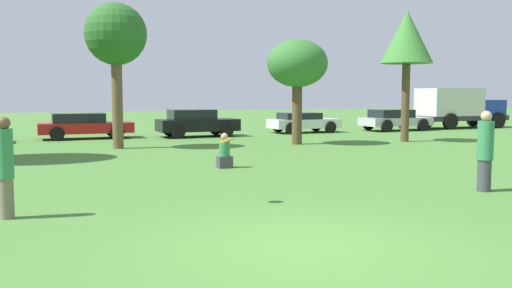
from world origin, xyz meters
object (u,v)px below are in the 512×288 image
Objects in this scene: parked_car_white at (303,122)px; delivery_truck_blue at (458,107)px; bystander_sitting at (225,154)px; person_thrower at (5,166)px; parked_car_silver at (394,119)px; tree_3 at (297,65)px; tree_2 at (116,37)px; frisbee at (226,141)px; parked_car_black at (196,122)px; parked_car_red at (84,125)px; tree_4 at (407,39)px; person_catcher at (485,151)px.

parked_car_white is 0.64× the size of delivery_truck_blue.
person_thrower is at bearing -139.44° from bystander_sitting.
parked_car_white is 5.70m from parked_car_silver.
person_thrower is at bearing -130.59° from parked_car_white.
tree_3 is 0.74× the size of delivery_truck_blue.
parked_car_white is (10.75, 5.10, -3.76)m from tree_2.
frisbee is 12.51m from tree_2.
parked_car_black reaches higher than bystander_sitting.
delivery_truck_blue is (25.22, 17.05, 0.42)m from person_thrower.
delivery_truck_blue is at bearing -0.86° from parked_car_red.
tree_4 reaches higher than parked_car_silver.
frisbee is 23.20m from parked_car_silver.
tree_3 is 1.12× the size of parked_car_black.
tree_2 is (-6.16, 12.89, 3.45)m from person_catcher.
frisbee is at bearing -108.47° from bystander_sitting.
tree_3 is (5.30, 5.97, 2.94)m from bystander_sitting.
person_catcher is 19.59m from parked_car_red.
frisbee is 16.34m from tree_4.
parked_car_white is at bearing 61.03° from tree_3.
frisbee reaches higher than bystander_sitting.
parked_car_silver is (17.26, -0.81, 0.01)m from parked_car_red.
person_thrower is 9.83m from person_catcher.
frisbee is 0.06× the size of parked_car_red.
tree_4 is at bearing -7.59° from tree_2.
tree_2 is at bearing -154.91° from parked_car_white.
parked_car_red reaches higher than bystander_sitting.
parked_car_red is (-2.88, 12.41, 0.23)m from bystander_sitting.
tree_3 is at bearing -89.73° from person_catcher.
tree_2 is 0.97× the size of tree_4.
parked_car_white is (11.58, -0.31, -0.05)m from parked_car_red.
delivery_truck_blue is (9.14, 6.85, -3.22)m from tree_4.
bystander_sitting is at bearing -49.08° from person_catcher.
person_catcher is 0.30× the size of delivery_truck_blue.
tree_4 is at bearing -76.10° from parked_car_white.
bystander_sitting is at bearing -152.85° from tree_4.
parked_car_white is (3.39, 6.13, -2.76)m from tree_3.
tree_2 is at bearing 172.41° from tree_4.
person_thrower is 0.30× the size of delivery_truck_blue.
person_catcher is at bearing -84.87° from parked_car_black.
person_catcher is (9.78, -1.03, -0.02)m from person_thrower.
parked_car_red is (2.79, 17.26, -0.28)m from person_thrower.
tree_2 reaches higher than parked_car_white.
tree_2 is at bearing -166.79° from delivery_truck_blue.
person_thrower is 3.99m from frisbee.
tree_4 is 1.51× the size of parked_car_white.
person_catcher is 5.88m from frisbee.
person_catcher is at bearing -130.81° from delivery_truck_blue.
delivery_truck_blue reaches higher than parked_car_silver.
tree_3 is (1.20, 11.86, 2.46)m from person_catcher.
person_catcher is 1.76× the size of bystander_sitting.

